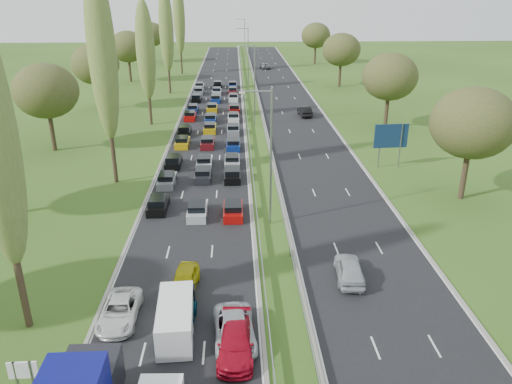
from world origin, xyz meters
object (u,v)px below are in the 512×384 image
object	(u,v)px
white_van_rear	(176,317)
direction_sign	(391,138)
info_sign	(24,374)
near_car_2	(120,311)

from	to	relation	value
white_van_rear	direction_sign	xyz separation A→B (m)	(21.64, 29.53, 2.49)
direction_sign	white_van_rear	bearing A→B (deg)	-126.24
info_sign	near_car_2	bearing A→B (deg)	60.43
white_van_rear	direction_sign	size ratio (longest dim) A/B	1.01
direction_sign	info_sign	bearing A→B (deg)	-129.97
white_van_rear	direction_sign	world-z (taller)	direction_sign
near_car_2	info_sign	bearing A→B (deg)	-119.82
near_car_2	white_van_rear	distance (m)	3.92
info_sign	direction_sign	distance (m)	44.89
near_car_2	info_sign	world-z (taller)	info_sign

